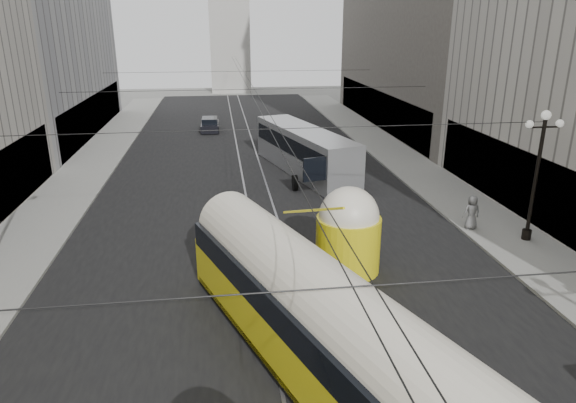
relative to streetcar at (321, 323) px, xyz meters
name	(u,v)px	position (x,y,z in m)	size (l,w,h in m)	color
road	(252,172)	(-0.50, 23.21, -1.88)	(20.00, 85.00, 0.02)	black
sidewalk_left	(92,164)	(-12.50, 26.71, -1.81)	(4.00, 72.00, 0.15)	gray
sidewalk_right	(394,154)	(11.50, 26.71, -1.81)	(4.00, 72.00, 0.15)	gray
rail_left	(242,172)	(-1.25, 23.21, -1.88)	(0.12, 85.00, 0.04)	gray
rail_right	(262,172)	(0.25, 23.21, -1.88)	(0.12, 85.00, 0.04)	gray
lamppost_right_mid	(537,169)	(12.10, 8.71, 1.86)	(1.86, 0.44, 6.37)	black
catenary	(253,92)	(-0.38, 22.20, 4.00)	(25.00, 72.00, 0.23)	black
streetcar	(321,323)	(0.00, 0.00, 0.00)	(7.91, 16.64, 3.85)	yellow
city_bus	(304,149)	(3.27, 22.60, -0.14)	(5.76, 12.94, 3.18)	#AFB1B5
sedan_white_far	(286,131)	(3.51, 34.39, -1.16)	(2.61, 5.21, 1.58)	white
sedan_dark_far	(210,125)	(-3.62, 38.93, -1.28)	(1.81, 4.24, 1.33)	black
pedestrian_sidewalk_right	(472,212)	(10.00, 10.40, -0.83)	(0.88, 0.54, 1.80)	slate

